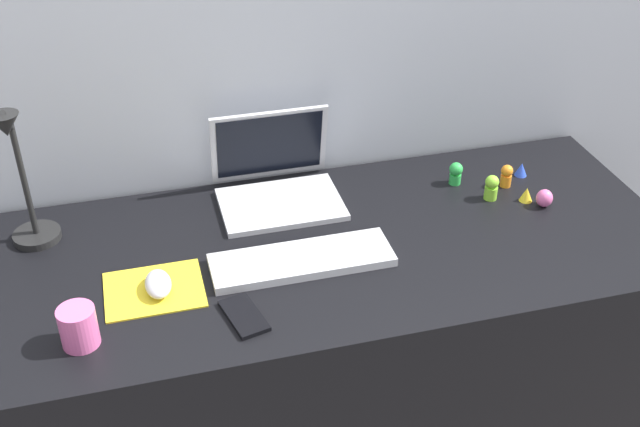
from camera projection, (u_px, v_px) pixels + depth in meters
name	position (u px, v px, depth m)	size (l,w,h in m)	color
back_wall	(296.00, 146.00, 2.12)	(2.82, 0.05, 1.60)	#B2B7C1
desk	(333.00, 360.00, 2.06)	(1.62, 0.68, 0.74)	black
laptop	(276.00, 177.00, 2.00)	(0.30, 0.25, 0.21)	silver
keyboard	(302.00, 260.00, 1.78)	(0.41, 0.13, 0.02)	silver
mousepad	(154.00, 290.00, 1.71)	(0.21, 0.17, 0.00)	yellow
mouse	(158.00, 284.00, 1.69)	(0.06, 0.10, 0.03)	silver
cell_phone	(244.00, 316.00, 1.63)	(0.06, 0.13, 0.01)	black
desk_lamp	(22.00, 183.00, 1.75)	(0.11, 0.16, 0.37)	black
coffee_mug	(78.00, 327.00, 1.55)	(0.07, 0.07, 0.08)	pink
toy_figurine_lime	(491.00, 187.00, 2.00)	(0.03, 0.03, 0.07)	#8CDB33
toy_figurine_orange	(506.00, 175.00, 2.05)	(0.03, 0.03, 0.06)	orange
toy_figurine_blue	(521.00, 169.00, 2.10)	(0.03, 0.03, 0.04)	blue
toy_figurine_pink	(544.00, 198.00, 1.97)	(0.04, 0.04, 0.05)	pink
toy_figurine_green	(456.00, 173.00, 2.06)	(0.04, 0.04, 0.06)	green
toy_figurine_yellow	(526.00, 194.00, 2.00)	(0.03, 0.03, 0.04)	yellow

